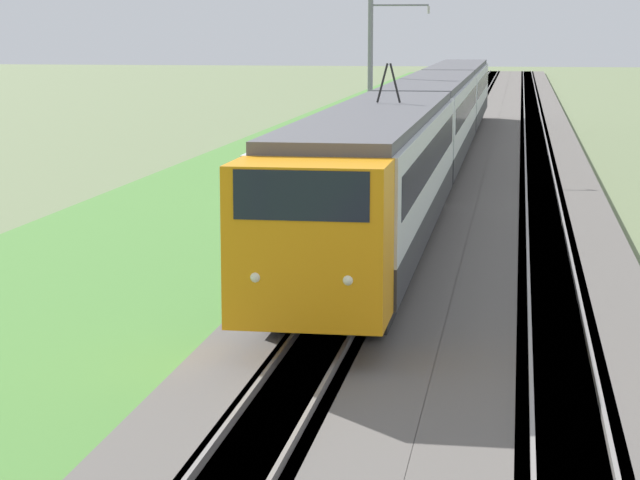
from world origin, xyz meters
The scene contains 7 objects.
ballast_main centered at (50.00, 0.00, 0.15)m, with size 240.00×4.40×0.30m.
ballast_adjacent centered at (50.00, -4.39, 0.15)m, with size 240.00×4.40×0.30m.
track_main centered at (50.00, 0.00, 0.16)m, with size 240.00×1.57×0.45m.
track_adjacent centered at (50.00, -4.39, 0.16)m, with size 240.00×1.57×0.45m.
grass_verge centered at (50.00, 5.78, 0.06)m, with size 240.00×11.34×0.12m.
passenger_train centered at (49.39, 0.00, 2.42)m, with size 62.38×2.90×5.16m.
catenary_mast_mid centered at (49.86, 2.59, 4.11)m, with size 0.22×2.56×7.93m.
Camera 1 is at (-2.23, -3.56, 6.11)m, focal length 70.00 mm.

